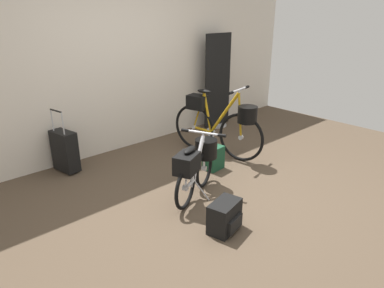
# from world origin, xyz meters

# --- Properties ---
(ground_plane) EXTENTS (7.40, 7.40, 0.00)m
(ground_plane) POSITION_xyz_m (0.00, 0.00, 0.00)
(ground_plane) COLOR brown
(back_wall) EXTENTS (7.40, 0.10, 2.84)m
(back_wall) POSITION_xyz_m (0.00, 2.07, 1.42)
(back_wall) COLOR silver
(back_wall) RESTS_ON ground_plane
(floor_banner_stand) EXTENTS (0.60, 0.36, 1.61)m
(floor_banner_stand) POSITION_xyz_m (1.85, 1.79, 0.72)
(floor_banner_stand) COLOR #B7B7BC
(floor_banner_stand) RESTS_ON ground_plane
(folding_bike_foreground) EXTENTS (0.92, 0.58, 0.71)m
(folding_bike_foreground) POSITION_xyz_m (-0.14, 0.20, 0.39)
(folding_bike_foreground) COLOR black
(folding_bike_foreground) RESTS_ON ground_plane
(display_bike_left) EXTENTS (0.53, 1.43, 1.01)m
(display_bike_left) POSITION_xyz_m (0.88, 0.82, 0.50)
(display_bike_left) COLOR black
(display_bike_left) RESTS_ON ground_plane
(rolling_suitcase) EXTENTS (0.24, 0.39, 0.83)m
(rolling_suitcase) POSITION_xyz_m (-0.97, 1.79, 0.28)
(rolling_suitcase) COLOR black
(rolling_suitcase) RESTS_ON ground_plane
(backpack_on_floor) EXTENTS (0.37, 0.29, 0.30)m
(backpack_on_floor) POSITION_xyz_m (-0.42, -0.48, 0.15)
(backpack_on_floor) COLOR black
(backpack_on_floor) RESTS_ON ground_plane
(handbag_on_floor) EXTENTS (0.27, 0.24, 0.31)m
(handbag_on_floor) POSITION_xyz_m (0.48, 0.56, 0.15)
(handbag_on_floor) COLOR #19472D
(handbag_on_floor) RESTS_ON ground_plane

